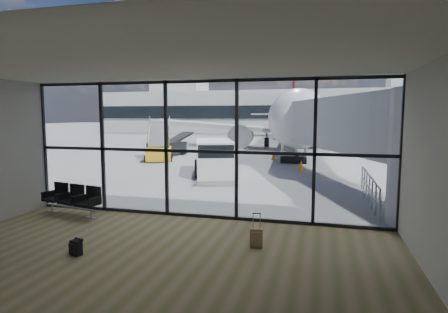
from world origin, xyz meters
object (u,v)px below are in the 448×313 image
at_px(suitcase, 256,238).
at_px(airliner, 294,118).
at_px(backpack, 76,248).
at_px(belt_loader, 168,148).
at_px(seating_row, 74,198).
at_px(mobile_stairs, 159,152).
at_px(service_van, 214,157).

relative_size(suitcase, airliner, 0.02).
height_order(backpack, belt_loader, belt_loader).
distance_m(seating_row, mobile_stairs, 15.68).
bearing_deg(seating_row, service_van, 88.85).
distance_m(suitcase, service_van, 12.04).
bearing_deg(mobile_stairs, belt_loader, 79.64).
distance_m(suitcase, airliner, 32.73).
bearing_deg(mobile_stairs, suitcase, -80.28).
distance_m(service_van, mobile_stairs, 8.31).
relative_size(service_van, belt_loader, 1.11).
relative_size(seating_row, suitcase, 2.58).
relative_size(airliner, belt_loader, 8.94).
bearing_deg(backpack, service_van, 109.15).
relative_size(backpack, suitcase, 0.46).
height_order(airliner, mobile_stairs, airliner).
height_order(service_van, belt_loader, service_van).
bearing_deg(service_van, suitcase, -87.85).
xyz_separation_m(suitcase, service_van, (-4.39, 11.19, 0.74)).
bearing_deg(backpack, mobile_stairs, 126.65).
xyz_separation_m(backpack, airliner, (2.65, 34.21, 2.89)).
height_order(seating_row, belt_loader, belt_loader).
relative_size(backpack, belt_loader, 0.09).
relative_size(backpack, service_van, 0.08).
distance_m(backpack, service_van, 12.86).
distance_m(backpack, belt_loader, 22.97).
relative_size(seating_row, service_van, 0.46).
height_order(service_van, mobile_stairs, mobile_stairs).
distance_m(service_van, belt_loader, 11.26).
xyz_separation_m(airliner, belt_loader, (-9.63, -12.34, -2.44)).
bearing_deg(seating_row, belt_loader, 115.59).
height_order(backpack, airliner, airliner).
xyz_separation_m(suitcase, belt_loader, (-11.08, 20.24, 0.38)).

